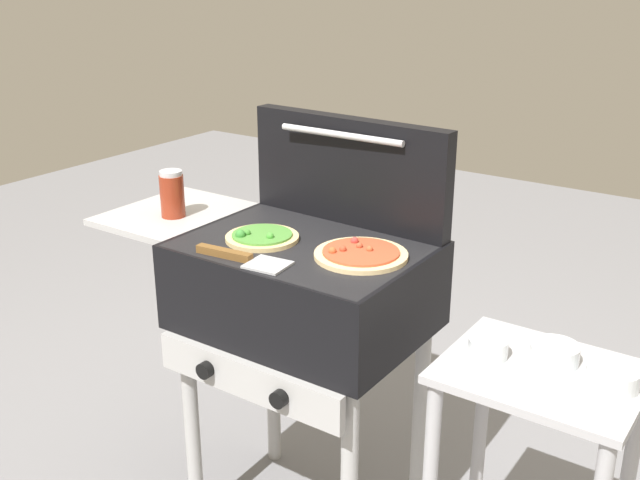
{
  "coord_description": "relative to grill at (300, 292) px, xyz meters",
  "views": [
    {
      "loc": [
        1.1,
        -1.52,
        1.61
      ],
      "look_at": [
        0.05,
        0.0,
        0.92
      ],
      "focal_mm": 42.6,
      "sensor_mm": 36.0,
      "label": 1
    }
  ],
  "objects": [
    {
      "name": "topping_bowl_near",
      "position": [
        0.68,
        0.05,
        0.0
      ],
      "size": [
        0.11,
        0.11,
        0.04
      ],
      "color": "silver",
      "rests_on": "prep_table"
    },
    {
      "name": "sauce_jar",
      "position": [
        -0.43,
        -0.03,
        0.21
      ],
      "size": [
        0.07,
        0.07,
        0.14
      ],
      "color": "maroon",
      "rests_on": "grill"
    },
    {
      "name": "topping_bowl_middle",
      "position": [
        0.82,
        0.02,
        0.0
      ],
      "size": [
        0.11,
        0.11,
        0.04
      ],
      "color": "silver",
      "rests_on": "prep_table"
    },
    {
      "name": "pizza_pepperoni",
      "position": [
        0.19,
        0.0,
        0.15
      ],
      "size": [
        0.24,
        0.24,
        0.03
      ],
      "color": "beige",
      "rests_on": "grill"
    },
    {
      "name": "spatula",
      "position": [
        -0.04,
        -0.18,
        0.15
      ],
      "size": [
        0.26,
        0.1,
        0.02
      ],
      "color": "#B7BABF",
      "rests_on": "grill"
    },
    {
      "name": "pizza_veggie",
      "position": [
        -0.1,
        -0.04,
        0.15
      ],
      "size": [
        0.2,
        0.2,
        0.04
      ],
      "color": "#E0C17F",
      "rests_on": "grill"
    },
    {
      "name": "topping_bowl_far",
      "position": [
        0.55,
        -0.01,
        0.0
      ],
      "size": [
        0.09,
        0.09,
        0.04
      ],
      "color": "silver",
      "rests_on": "prep_table"
    },
    {
      "name": "grill_lid_open",
      "position": [
        0.01,
        0.22,
        0.3
      ],
      "size": [
        0.63,
        0.09,
        0.3
      ],
      "color": "black",
      "rests_on": "grill"
    },
    {
      "name": "prep_table",
      "position": [
        0.67,
        0.0,
        -0.23
      ],
      "size": [
        0.44,
        0.36,
        0.74
      ],
      "color": "#B2B2B7",
      "rests_on": "ground_plane"
    },
    {
      "name": "grill",
      "position": [
        0.0,
        0.0,
        0.0
      ],
      "size": [
        0.96,
        0.53,
        0.9
      ],
      "color": "black",
      "rests_on": "ground_plane"
    }
  ]
}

